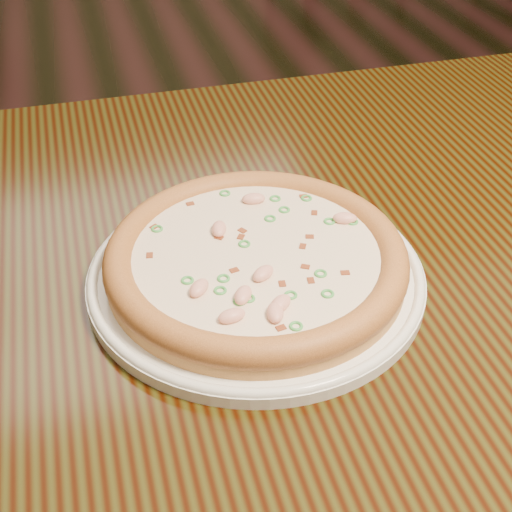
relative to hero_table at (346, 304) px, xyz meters
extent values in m
plane|color=black|center=(0.12, 0.26, -0.65)|extent=(9.00, 9.00, 0.00)
cube|color=black|center=(0.00, 0.00, 0.08)|extent=(1.20, 0.80, 0.04)
cylinder|color=white|center=(-0.12, -0.05, 0.10)|extent=(0.32, 0.32, 0.01)
torus|color=white|center=(-0.12, -0.05, 0.11)|extent=(0.32, 0.32, 0.01)
cylinder|color=#C18F48|center=(-0.12, -0.05, 0.12)|extent=(0.28, 0.28, 0.02)
torus|color=#C2783C|center=(-0.12, -0.05, 0.13)|extent=(0.29, 0.29, 0.03)
cylinder|color=#F8E6CA|center=(-0.12, -0.05, 0.13)|extent=(0.23, 0.23, 0.00)
ellipsoid|color=#F2B29E|center=(-0.16, -0.13, 0.14)|extent=(0.03, 0.02, 0.01)
ellipsoid|color=#F2B29E|center=(-0.15, -0.01, 0.14)|extent=(0.02, 0.03, 0.01)
ellipsoid|color=#F2B29E|center=(-0.10, 0.03, 0.14)|extent=(0.03, 0.02, 0.01)
ellipsoid|color=#F2B29E|center=(-0.15, -0.11, 0.14)|extent=(0.02, 0.03, 0.01)
ellipsoid|color=#F2B29E|center=(-0.02, -0.02, 0.14)|extent=(0.03, 0.02, 0.01)
ellipsoid|color=#F2B29E|center=(-0.12, -0.09, 0.14)|extent=(0.03, 0.03, 0.01)
ellipsoid|color=#F2B29E|center=(-0.12, -0.13, 0.14)|extent=(0.03, 0.03, 0.01)
ellipsoid|color=#F2B29E|center=(-0.13, -0.14, 0.14)|extent=(0.02, 0.03, 0.01)
ellipsoid|color=#F2B29E|center=(-0.18, -0.09, 0.14)|extent=(0.03, 0.03, 0.01)
cube|color=maroon|center=(-0.15, -0.07, 0.13)|extent=(0.01, 0.01, 0.00)
cube|color=maroon|center=(-0.13, -0.16, 0.13)|extent=(0.01, 0.01, 0.00)
cube|color=maroon|center=(-0.05, 0.03, 0.13)|extent=(0.01, 0.01, 0.00)
cube|color=maroon|center=(-0.08, -0.05, 0.13)|extent=(0.01, 0.01, 0.00)
cube|color=maroon|center=(-0.22, -0.03, 0.13)|extent=(0.01, 0.01, 0.00)
cube|color=maroon|center=(-0.16, 0.05, 0.13)|extent=(0.01, 0.01, 0.00)
cube|color=maroon|center=(-0.15, -0.02, 0.13)|extent=(0.01, 0.01, 0.00)
cube|color=maroon|center=(-0.21, 0.01, 0.13)|extent=(0.01, 0.01, 0.00)
cube|color=maroon|center=(-0.05, 0.00, 0.13)|extent=(0.01, 0.01, 0.00)
cube|color=maroon|center=(-0.13, -0.02, 0.13)|extent=(0.01, 0.01, 0.00)
cube|color=maroon|center=(-0.11, -0.10, 0.13)|extent=(0.01, 0.01, 0.00)
cube|color=maroon|center=(-0.15, -0.01, 0.13)|extent=(0.01, 0.01, 0.00)
cube|color=maroon|center=(-0.06, -0.04, 0.13)|extent=(0.01, 0.01, 0.00)
cube|color=maroon|center=(-0.08, -0.10, 0.13)|extent=(0.01, 0.01, 0.00)
cube|color=maroon|center=(-0.08, -0.08, 0.13)|extent=(0.01, 0.01, 0.00)
cube|color=maroon|center=(-0.12, -0.01, 0.13)|extent=(0.01, 0.01, 0.00)
cube|color=maroon|center=(-0.05, -0.10, 0.13)|extent=(0.01, 0.01, 0.00)
torus|color=green|center=(-0.09, 0.00, 0.13)|extent=(0.02, 0.02, 0.00)
torus|color=green|center=(-0.16, -0.08, 0.13)|extent=(0.02, 0.02, 0.00)
torus|color=green|center=(-0.08, -0.13, 0.13)|extent=(0.02, 0.02, 0.00)
torus|color=green|center=(-0.16, -0.10, 0.13)|extent=(0.01, 0.01, 0.00)
torus|color=green|center=(-0.04, -0.02, 0.13)|extent=(0.02, 0.02, 0.00)
torus|color=green|center=(-0.20, 0.01, 0.13)|extent=(0.01, 0.01, 0.00)
torus|color=green|center=(-0.15, -0.11, 0.13)|extent=(0.01, 0.01, 0.00)
torus|color=green|center=(-0.07, 0.01, 0.13)|extent=(0.02, 0.02, 0.00)
torus|color=green|center=(-0.08, 0.03, 0.13)|extent=(0.02, 0.02, 0.00)
torus|color=green|center=(-0.05, 0.02, 0.13)|extent=(0.02, 0.02, 0.00)
torus|color=green|center=(-0.07, -0.10, 0.13)|extent=(0.01, 0.01, 0.00)
torus|color=green|center=(-0.12, -0.16, 0.13)|extent=(0.01, 0.01, 0.00)
torus|color=green|center=(-0.11, -0.12, 0.13)|extent=(0.02, 0.02, 0.00)
torus|color=green|center=(-0.02, -0.03, 0.13)|extent=(0.02, 0.02, 0.00)
torus|color=green|center=(-0.13, 0.06, 0.13)|extent=(0.02, 0.02, 0.00)
torus|color=green|center=(-0.19, -0.08, 0.13)|extent=(0.02, 0.02, 0.00)
torus|color=green|center=(-0.13, -0.04, 0.13)|extent=(0.02, 0.02, 0.00)
torus|color=green|center=(-0.14, -0.11, 0.13)|extent=(0.02, 0.02, 0.00)
camera|label=1|loc=(-0.26, -0.56, 0.53)|focal=50.00mm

